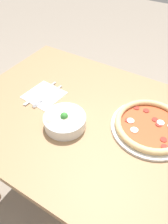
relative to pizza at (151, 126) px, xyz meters
The scene contains 7 objects.
ground_plane 0.77m from the pizza, 26.83° to the left, with size 8.00×8.00×0.00m, color gray.
dining_table 0.20m from the pizza, 26.83° to the left, with size 1.35×0.82×0.74m.
pizza is the anchor object (origin of this frame).
bowl 0.35m from the pizza, 28.52° to the left, with size 0.17×0.17×0.07m.
napkin 0.51m from the pizza, ahead, with size 0.17×0.17×0.00m.
fork 0.49m from the pizza, ahead, with size 0.03×0.20×0.00m.
knife 0.53m from the pizza, ahead, with size 0.03×0.21×0.01m.
Camera 1 is at (-0.22, 0.58, 1.41)m, focal length 35.00 mm.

